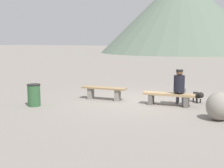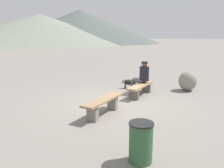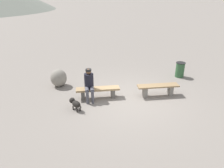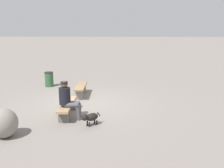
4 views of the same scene
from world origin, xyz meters
name	(u,v)px [view 3 (image 3 of 4)]	position (x,y,z in m)	size (l,w,h in m)	color
ground	(130,100)	(0.00, 0.00, -0.03)	(210.00, 210.00, 0.06)	gray
bench_left	(158,88)	(-1.17, -0.27, 0.32)	(1.70, 0.51, 0.47)	gray
bench_right	(98,91)	(1.26, -0.24, 0.30)	(1.74, 0.49, 0.43)	#605B56
seated_person	(89,83)	(1.59, -0.13, 0.72)	(0.39, 0.68, 1.25)	black
dog	(75,103)	(2.08, 0.66, 0.27)	(0.48, 0.54, 0.41)	black
trash_bin	(180,70)	(-2.79, -2.25, 0.37)	(0.45, 0.45, 0.74)	#2D5633
boulder	(59,78)	(3.00, -1.47, 0.40)	(0.71, 0.71, 0.79)	gray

